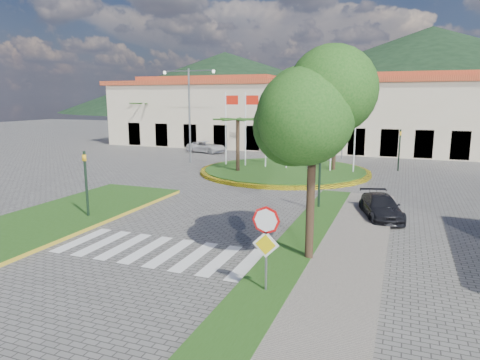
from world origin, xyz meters
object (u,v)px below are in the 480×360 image
(roundabout_island, at_px, (284,170))
(car_side_right, at_px, (381,207))
(deciduous_tree, at_px, (313,110))
(white_van, at_px, (207,147))
(car_dark_a, at_px, (292,145))
(car_dark_b, at_px, (340,146))
(stop_sign, at_px, (266,236))

(roundabout_island, bearing_deg, car_side_right, -54.17)
(deciduous_tree, height_order, white_van, deciduous_tree)
(deciduous_tree, distance_m, car_dark_a, 31.82)
(white_van, bearing_deg, car_side_right, -122.25)
(car_dark_a, bearing_deg, car_side_right, -143.36)
(car_dark_b, bearing_deg, deciduous_tree, 175.70)
(white_van, bearing_deg, stop_sign, -137.31)
(car_side_right, bearing_deg, car_dark_b, 85.99)
(white_van, height_order, car_dark_a, car_dark_a)
(roundabout_island, distance_m, stop_sign, 20.69)
(car_dark_b, height_order, car_side_right, car_dark_b)
(car_side_right, bearing_deg, white_van, 116.85)
(car_dark_a, xyz_separation_m, car_dark_b, (4.94, 0.16, 0.04))
(roundabout_island, height_order, white_van, roundabout_island)
(roundabout_island, bearing_deg, car_dark_b, 80.93)
(deciduous_tree, relative_size, car_dark_b, 1.70)
(car_dark_a, xyz_separation_m, car_side_right, (10.28, -23.76, -0.07))
(white_van, height_order, car_side_right, white_van)
(white_van, bearing_deg, roundabout_island, -115.24)
(car_dark_b, bearing_deg, car_dark_a, 81.30)
(stop_sign, bearing_deg, roundabout_island, 103.73)
(deciduous_tree, xyz_separation_m, car_dark_b, (-3.33, 30.54, -4.52))
(roundabout_island, relative_size, white_van, 2.97)
(deciduous_tree, xyz_separation_m, car_side_right, (2.00, 6.62, -4.63))
(white_van, bearing_deg, car_dark_a, -45.86)
(stop_sign, bearing_deg, deciduous_tree, 78.82)
(roundabout_island, height_order, car_side_right, roundabout_island)
(roundabout_island, height_order, stop_sign, roundabout_island)
(stop_sign, bearing_deg, car_dark_b, 94.66)
(car_dark_a, relative_size, car_side_right, 0.96)
(car_dark_a, bearing_deg, white_van, 133.08)
(deciduous_tree, bearing_deg, car_dark_a, 105.24)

